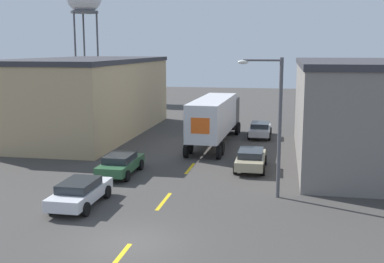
{
  "coord_description": "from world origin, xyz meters",
  "views": [
    {
      "loc": [
        6.06,
        -18.03,
        7.98
      ],
      "look_at": [
        0.12,
        12.92,
        2.51
      ],
      "focal_mm": 45.0,
      "sensor_mm": 36.0,
      "label": 1
    }
  ],
  "objects_px": {
    "semi_truck": "(216,116)",
    "parked_car_right_mid": "(251,159)",
    "parked_car_right_far": "(260,129)",
    "parked_car_left_far": "(121,163)",
    "street_lamp": "(275,117)",
    "parked_car_left_near": "(80,192)"
  },
  "relations": [
    {
      "from": "semi_truck",
      "to": "parked_car_right_mid",
      "type": "bearing_deg",
      "value": -64.82
    },
    {
      "from": "parked_car_right_far",
      "to": "parked_car_left_far",
      "type": "height_order",
      "value": "same"
    },
    {
      "from": "semi_truck",
      "to": "parked_car_right_far",
      "type": "distance_m",
      "value": 5.45
    },
    {
      "from": "parked_car_right_far",
      "to": "semi_truck",
      "type": "bearing_deg",
      "value": -132.87
    },
    {
      "from": "parked_car_right_mid",
      "to": "street_lamp",
      "type": "height_order",
      "value": "street_lamp"
    },
    {
      "from": "parked_car_right_far",
      "to": "parked_car_left_near",
      "type": "bearing_deg",
      "value": -110.81
    },
    {
      "from": "semi_truck",
      "to": "parked_car_right_mid",
      "type": "distance_m",
      "value": 9.05
    },
    {
      "from": "parked_car_right_far",
      "to": "parked_car_left_far",
      "type": "relative_size",
      "value": 1.0
    },
    {
      "from": "street_lamp",
      "to": "semi_truck",
      "type": "bearing_deg",
      "value": 110.05
    },
    {
      "from": "parked_car_left_far",
      "to": "street_lamp",
      "type": "distance_m",
      "value": 10.69
    },
    {
      "from": "semi_truck",
      "to": "street_lamp",
      "type": "relative_size",
      "value": 1.76
    },
    {
      "from": "parked_car_left_near",
      "to": "parked_car_right_mid",
      "type": "xyz_separation_m",
      "value": [
        8.05,
        9.2,
        0.0
      ]
    },
    {
      "from": "parked_car_left_far",
      "to": "street_lamp",
      "type": "xyz_separation_m",
      "value": [
        9.63,
        -2.88,
        3.64
      ]
    },
    {
      "from": "parked_car_right_mid",
      "to": "street_lamp",
      "type": "distance_m",
      "value": 7.07
    },
    {
      "from": "parked_car_right_far",
      "to": "parked_car_right_mid",
      "type": "xyz_separation_m",
      "value": [
        0.0,
        -11.97,
        0.0
      ]
    },
    {
      "from": "parked_car_right_far",
      "to": "parked_car_left_near",
      "type": "height_order",
      "value": "same"
    },
    {
      "from": "parked_car_left_far",
      "to": "parked_car_right_mid",
      "type": "xyz_separation_m",
      "value": [
        8.05,
        2.97,
        0.0
      ]
    },
    {
      "from": "parked_car_right_far",
      "to": "parked_car_left_far",
      "type": "xyz_separation_m",
      "value": [
        -8.05,
        -14.94,
        0.0
      ]
    },
    {
      "from": "street_lamp",
      "to": "parked_car_right_mid",
      "type": "bearing_deg",
      "value": 105.12
    },
    {
      "from": "semi_truck",
      "to": "street_lamp",
      "type": "distance_m",
      "value": 15.06
    },
    {
      "from": "parked_car_right_far",
      "to": "parked_car_left_near",
      "type": "relative_size",
      "value": 1.0
    },
    {
      "from": "parked_car_right_far",
      "to": "parked_car_left_far",
      "type": "bearing_deg",
      "value": -118.31
    }
  ]
}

